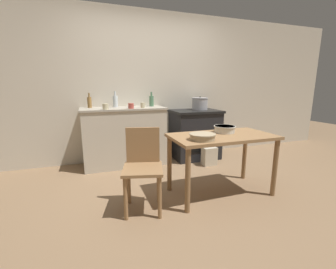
# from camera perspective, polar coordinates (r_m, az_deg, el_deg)

# --- Properties ---
(ground_plane) EXTENTS (14.00, 14.00, 0.00)m
(ground_plane) POSITION_cam_1_polar(r_m,az_deg,el_deg) (2.89, 3.78, -14.32)
(ground_plane) COLOR #896B4C
(wall_back) EXTENTS (8.00, 0.07, 2.55)m
(wall_back) POSITION_cam_1_polar(r_m,az_deg,el_deg) (4.09, -4.88, 11.89)
(wall_back) COLOR beige
(wall_back) RESTS_ON ground_plane
(counter_cabinet) EXTENTS (1.33, 0.58, 0.95)m
(counter_cabinet) POSITION_cam_1_polar(r_m,az_deg,el_deg) (3.78, -10.97, -0.49)
(counter_cabinet) COLOR beige
(counter_cabinet) RESTS_ON ground_plane
(stove) EXTENTS (0.84, 0.65, 0.87)m
(stove) POSITION_cam_1_polar(r_m,az_deg,el_deg) (4.13, 6.82, 0.15)
(stove) COLOR black
(stove) RESTS_ON ground_plane
(work_table) EXTENTS (1.22, 0.65, 0.73)m
(work_table) POSITION_cam_1_polar(r_m,az_deg,el_deg) (2.73, 13.52, -2.26)
(work_table) COLOR #997047
(work_table) RESTS_ON ground_plane
(chair) EXTENTS (0.49, 0.49, 0.86)m
(chair) POSITION_cam_1_polar(r_m,az_deg,el_deg) (2.39, -6.39, -7.81)
(chair) COLOR #997047
(chair) RESTS_ON ground_plane
(flour_sack) EXTENTS (0.23, 0.16, 0.30)m
(flour_sack) POSITION_cam_1_polar(r_m,az_deg,el_deg) (3.82, 10.42, -5.42)
(flour_sack) COLOR beige
(flour_sack) RESTS_ON ground_plane
(stock_pot) EXTENTS (0.29, 0.29, 0.24)m
(stock_pot) POSITION_cam_1_polar(r_m,az_deg,el_deg) (4.14, 8.08, 7.78)
(stock_pot) COLOR #A8A8AD
(stock_pot) RESTS_ON stove
(mixing_bowl_large) EXTENTS (0.28, 0.28, 0.07)m
(mixing_bowl_large) POSITION_cam_1_polar(r_m,az_deg,el_deg) (2.42, 8.75, -0.44)
(mixing_bowl_large) COLOR tan
(mixing_bowl_large) RESTS_ON work_table
(mixing_bowl_small) EXTENTS (0.27, 0.27, 0.08)m
(mixing_bowl_small) POSITION_cam_1_polar(r_m,az_deg,el_deg) (2.85, 14.18, 1.42)
(mixing_bowl_small) COLOR silver
(mixing_bowl_small) RESTS_ON work_table
(bottle_far_left) EXTENTS (0.08, 0.08, 0.26)m
(bottle_far_left) POSITION_cam_1_polar(r_m,az_deg,el_deg) (3.83, -13.23, 8.27)
(bottle_far_left) COLOR silver
(bottle_far_left) RESTS_ON counter_cabinet
(bottle_left) EXTENTS (0.07, 0.07, 0.23)m
(bottle_left) POSITION_cam_1_polar(r_m,az_deg,el_deg) (3.81, -19.32, 7.77)
(bottle_left) COLOR olive
(bottle_left) RESTS_ON counter_cabinet
(bottle_mid_left) EXTENTS (0.08, 0.08, 0.24)m
(bottle_mid_left) POSITION_cam_1_polar(r_m,az_deg,el_deg) (3.91, -4.22, 8.55)
(bottle_mid_left) COLOR #517F5B
(bottle_mid_left) RESTS_ON counter_cabinet
(cup_center_left) EXTENTS (0.09, 0.09, 0.08)m
(cup_center_left) POSITION_cam_1_polar(r_m,az_deg,el_deg) (3.47, -15.59, 6.85)
(cup_center_left) COLOR beige
(cup_center_left) RESTS_ON counter_cabinet
(cup_center) EXTENTS (0.09, 0.09, 0.08)m
(cup_center) POSITION_cam_1_polar(r_m,az_deg,el_deg) (3.52, -9.37, 7.17)
(cup_center) COLOR #B74C42
(cup_center) RESTS_ON counter_cabinet
(cup_center_right) EXTENTS (0.07, 0.07, 0.08)m
(cup_center_right) POSITION_cam_1_polar(r_m,az_deg,el_deg) (3.62, -6.42, 7.39)
(cup_center_right) COLOR beige
(cup_center_right) RESTS_ON counter_cabinet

